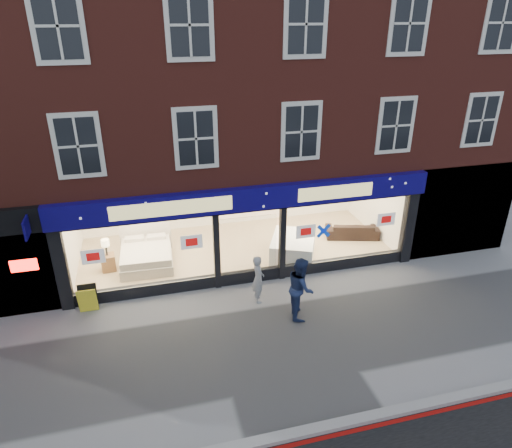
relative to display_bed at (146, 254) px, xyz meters
name	(u,v)px	position (x,y,z in m)	size (l,w,h in m)	color
ground	(278,342)	(3.15, -4.98, -0.44)	(120.00, 120.00, 0.00)	gray
kerb_line	(323,438)	(3.15, -8.08, -0.43)	(60.00, 0.10, 0.01)	#8C0A07
kerb_stone	(320,428)	(3.15, -7.88, -0.38)	(60.00, 0.25, 0.12)	gray
showroom_floor	(236,249)	(3.15, 0.27, -0.39)	(11.00, 4.50, 0.10)	tan
building	(221,52)	(3.14, 1.95, 6.24)	(19.00, 8.26, 10.30)	maroon
display_bed	(146,254)	(0.00, 0.00, 0.00)	(1.82, 2.18, 1.20)	beige
bedside_table	(108,262)	(-1.25, -0.18, -0.06)	(0.45, 0.45, 0.55)	brown
mattress_stack	(293,247)	(4.96, -0.84, 0.02)	(2.05, 2.24, 0.71)	white
sofa	(352,230)	(7.62, 0.02, -0.05)	(1.97, 0.77, 0.58)	black
a_board	(88,299)	(-1.75, -2.28, -0.03)	(0.53, 0.34, 0.82)	yellow
pedestrian_grey	(258,279)	(3.13, -3.01, 0.32)	(0.55, 0.36, 1.51)	#999BA0
pedestrian_blue	(301,288)	(4.09, -4.00, 0.48)	(0.89, 0.69, 1.83)	navy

